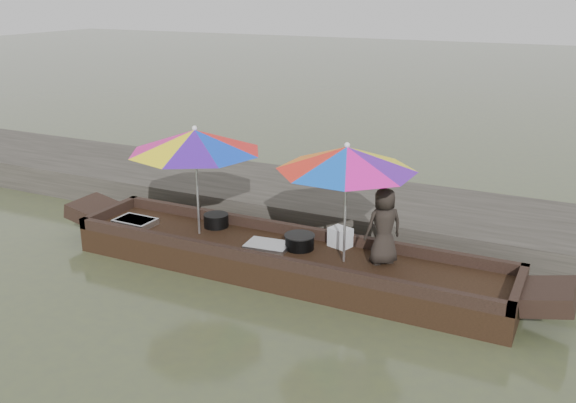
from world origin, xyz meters
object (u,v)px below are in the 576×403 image
at_px(supply_bag, 340,237).
at_px(tray_scallop, 268,246).
at_px(charcoal_grill, 300,242).
at_px(umbrella_stern, 345,204).
at_px(vendor, 384,226).
at_px(umbrella_bow, 197,181).
at_px(cooking_pot, 216,220).
at_px(tray_crayfish, 135,222).
at_px(boat_hull, 285,262).

bearing_deg(supply_bag, tray_scallop, -150.68).
xyz_separation_m(charcoal_grill, umbrella_stern, (0.68, -0.13, 0.68)).
bearing_deg(tray_scallop, vendor, 7.74).
height_order(vendor, umbrella_stern, umbrella_stern).
distance_m(supply_bag, umbrella_bow, 2.12).
xyz_separation_m(charcoal_grill, vendor, (1.14, 0.04, 0.41)).
height_order(cooking_pot, charcoal_grill, cooking_pot).
bearing_deg(tray_crayfish, charcoal_grill, 5.74).
relative_size(tray_crayfish, charcoal_grill, 1.50).
height_order(cooking_pot, vendor, vendor).
bearing_deg(supply_bag, charcoal_grill, -145.60).
relative_size(charcoal_grill, umbrella_stern, 0.22).
xyz_separation_m(boat_hull, vendor, (1.30, 0.17, 0.67)).
distance_m(boat_hull, cooking_pot, 1.36).
bearing_deg(tray_scallop, umbrella_bow, 178.19).
height_order(vendor, umbrella_bow, umbrella_bow).
xyz_separation_m(cooking_pot, vendor, (2.58, -0.17, 0.40)).
bearing_deg(tray_scallop, tray_crayfish, -177.56).
distance_m(boat_hull, umbrella_bow, 1.65).
xyz_separation_m(boat_hull, tray_scallop, (-0.24, -0.04, 0.21)).
height_order(charcoal_grill, umbrella_bow, umbrella_bow).
xyz_separation_m(boat_hull, tray_crayfish, (-2.39, -0.13, 0.22)).
height_order(charcoal_grill, umbrella_stern, umbrella_stern).
relative_size(vendor, umbrella_stern, 0.57).
relative_size(boat_hull, umbrella_bow, 3.28).
bearing_deg(vendor, boat_hull, -36.13).
height_order(boat_hull, charcoal_grill, charcoal_grill).
bearing_deg(umbrella_stern, boat_hull, 180.00).
xyz_separation_m(supply_bag, umbrella_bow, (-1.97, -0.44, 0.65)).
relative_size(boat_hull, vendor, 6.05).
relative_size(supply_bag, umbrella_bow, 0.15).
distance_m(supply_bag, umbrella_stern, 0.81).
bearing_deg(boat_hull, supply_bag, 35.76).
height_order(cooking_pot, tray_crayfish, cooking_pot).
bearing_deg(umbrella_stern, cooking_pot, 170.78).
xyz_separation_m(tray_crayfish, umbrella_bow, (1.04, 0.13, 0.73)).
bearing_deg(cooking_pot, tray_crayfish, -156.79).
bearing_deg(cooking_pot, tray_scallop, -19.90).
relative_size(cooking_pot, vendor, 0.36).
bearing_deg(boat_hull, charcoal_grill, 39.45).
relative_size(cooking_pot, umbrella_stern, 0.21).
distance_m(tray_scallop, charcoal_grill, 0.43).
bearing_deg(tray_crayfish, umbrella_stern, 2.25).
height_order(boat_hull, tray_scallop, tray_scallop).
bearing_deg(umbrella_bow, boat_hull, 0.00).
xyz_separation_m(boat_hull, supply_bag, (0.62, 0.44, 0.30)).
distance_m(tray_scallop, umbrella_bow, 1.34).
distance_m(cooking_pot, charcoal_grill, 1.46).
distance_m(vendor, umbrella_bow, 2.67).
relative_size(boat_hull, umbrella_stern, 3.47).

